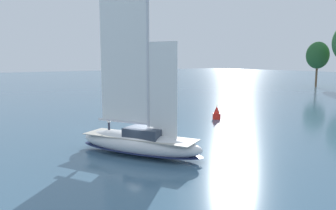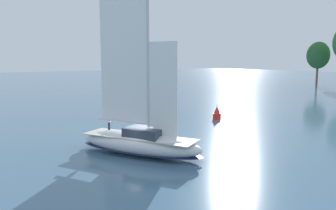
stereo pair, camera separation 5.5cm
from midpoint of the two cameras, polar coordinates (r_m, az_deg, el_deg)
The scene contains 4 objects.
ground_plane at distance 28.30m, azimuth -4.93°, elevation -8.54°, with size 400.00×400.00×0.00m, color #42667F.
tree_shore_center at distance 105.29m, azimuth 24.70°, elevation 7.87°, with size 6.37×6.37×13.11m.
sailboat_main at distance 27.97m, azimuth -4.92°, elevation -6.13°, with size 11.72×8.17×15.84m.
channel_buoy at distance 44.61m, azimuth 8.54°, elevation -1.48°, with size 1.08×1.08×1.95m.
Camera 2 is at (23.34, -13.86, 8.02)m, focal length 35.00 mm.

